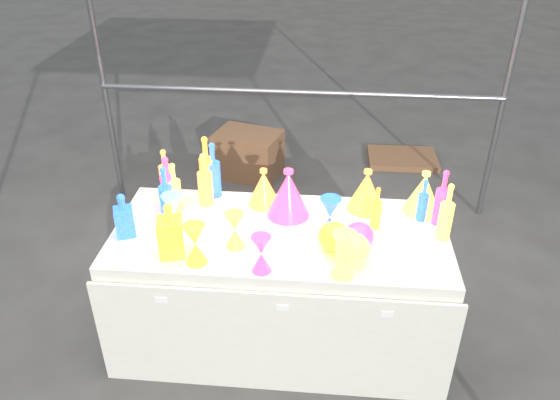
# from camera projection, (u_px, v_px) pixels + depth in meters

# --- Properties ---
(ground) EXTENTS (80.00, 80.00, 0.00)m
(ground) POSITION_uv_depth(u_px,v_px,m) (280.00, 333.00, 3.32)
(ground) COLOR #5A5854
(ground) RESTS_ON ground
(display_table) EXTENTS (1.84, 0.83, 0.75)m
(display_table) POSITION_uv_depth(u_px,v_px,m) (280.00, 287.00, 3.12)
(display_table) COLOR white
(display_table) RESTS_ON ground
(cardboard_box_closed) EXTENTS (0.65, 0.55, 0.41)m
(cardboard_box_closed) POSITION_uv_depth(u_px,v_px,m) (248.00, 154.00, 4.95)
(cardboard_box_closed) COLOR brown
(cardboard_box_closed) RESTS_ON ground
(cardboard_box_flat) EXTENTS (0.66, 0.47, 0.06)m
(cardboard_box_flat) POSITION_uv_depth(u_px,v_px,m) (402.00, 158.00, 5.27)
(cardboard_box_flat) COLOR brown
(cardboard_box_flat) RESTS_ON ground
(bottle_0) EXTENTS (0.08, 0.08, 0.29)m
(bottle_0) POSITION_uv_depth(u_px,v_px,m) (165.00, 172.00, 3.21)
(bottle_0) COLOR #E81547
(bottle_0) RESTS_ON display_table
(bottle_1) EXTENTS (0.08, 0.08, 0.34)m
(bottle_1) POSITION_uv_depth(u_px,v_px,m) (213.00, 170.00, 3.17)
(bottle_1) COLOR #198A4B
(bottle_1) RESTS_ON display_table
(bottle_2) EXTENTS (0.10, 0.10, 0.38)m
(bottle_2) POSITION_uv_depth(u_px,v_px,m) (206.00, 167.00, 3.16)
(bottle_2) COLOR yellow
(bottle_2) RESTS_ON display_table
(bottle_3) EXTENTS (0.10, 0.10, 0.32)m
(bottle_3) POSITION_uv_depth(u_px,v_px,m) (168.00, 183.00, 3.06)
(bottle_3) COLOR blue
(bottle_3) RESTS_ON display_table
(bottle_4) EXTENTS (0.08, 0.08, 0.29)m
(bottle_4) POSITION_uv_depth(u_px,v_px,m) (175.00, 187.00, 3.05)
(bottle_4) COLOR #11676E
(bottle_4) RESTS_ON display_table
(bottle_6) EXTENTS (0.11, 0.11, 0.33)m
(bottle_6) POSITION_uv_depth(u_px,v_px,m) (205.00, 179.00, 3.09)
(bottle_6) COLOR #E81547
(bottle_6) RESTS_ON display_table
(bottle_7) EXTENTS (0.10, 0.10, 0.33)m
(bottle_7) POSITION_uv_depth(u_px,v_px,m) (166.00, 194.00, 2.95)
(bottle_7) COLOR #198A4B
(bottle_7) RESTS_ON display_table
(decanter_1) EXTENTS (0.15, 0.15, 0.29)m
(decanter_1) POSITION_uv_depth(u_px,v_px,m) (170.00, 230.00, 2.69)
(decanter_1) COLOR yellow
(decanter_1) RESTS_ON display_table
(decanter_2) EXTENTS (0.13, 0.13, 0.25)m
(decanter_2) POSITION_uv_depth(u_px,v_px,m) (124.00, 215.00, 2.84)
(decanter_2) COLOR #198A4B
(decanter_2) RESTS_ON display_table
(hourglass_0) EXTENTS (0.12, 0.12, 0.22)m
(hourglass_0) POSITION_uv_depth(u_px,v_px,m) (195.00, 244.00, 2.65)
(hourglass_0) COLOR yellow
(hourglass_0) RESTS_ON display_table
(hourglass_1) EXTENTS (0.12, 0.12, 0.20)m
(hourglass_1) POSITION_uv_depth(u_px,v_px,m) (261.00, 254.00, 2.60)
(hourglass_1) COLOR blue
(hourglass_1) RESTS_ON display_table
(hourglass_2) EXTENTS (0.13, 0.13, 0.24)m
(hourglass_2) POSITION_uv_depth(u_px,v_px,m) (343.00, 255.00, 2.56)
(hourglass_2) COLOR #11676E
(hourglass_2) RESTS_ON display_table
(hourglass_3) EXTENTS (0.12, 0.12, 0.23)m
(hourglass_3) POSITION_uv_depth(u_px,v_px,m) (174.00, 214.00, 2.87)
(hourglass_3) COLOR #B92560
(hourglass_3) RESTS_ON display_table
(hourglass_4) EXTENTS (0.12, 0.12, 0.20)m
(hourglass_4) POSITION_uv_depth(u_px,v_px,m) (235.00, 230.00, 2.77)
(hourglass_4) COLOR #E81547
(hourglass_4) RESTS_ON display_table
(hourglass_5) EXTENTS (0.14, 0.14, 0.23)m
(hourglass_5) POSITION_uv_depth(u_px,v_px,m) (330.00, 217.00, 2.85)
(hourglass_5) COLOR #198A4B
(hourglass_5) RESTS_ON display_table
(globe_1) EXTENTS (0.21, 0.21, 0.14)m
(globe_1) POSITION_uv_depth(u_px,v_px,m) (352.00, 250.00, 2.67)
(globe_1) COLOR #11676E
(globe_1) RESTS_ON display_table
(globe_2) EXTENTS (0.21, 0.21, 0.13)m
(globe_2) POSITION_uv_depth(u_px,v_px,m) (334.00, 238.00, 2.77)
(globe_2) COLOR yellow
(globe_2) RESTS_ON display_table
(globe_3) EXTENTS (0.19, 0.19, 0.12)m
(globe_3) POSITION_uv_depth(u_px,v_px,m) (359.00, 237.00, 2.78)
(globe_3) COLOR blue
(globe_3) RESTS_ON display_table
(lampshade_0) EXTENTS (0.21, 0.21, 0.23)m
(lampshade_0) POSITION_uv_depth(u_px,v_px,m) (264.00, 187.00, 3.12)
(lampshade_0) COLOR #FFFC35
(lampshade_0) RESTS_ON display_table
(lampshade_1) EXTENTS (0.22, 0.22, 0.25)m
(lampshade_1) POSITION_uv_depth(u_px,v_px,m) (366.00, 190.00, 3.07)
(lampshade_1) COLOR #FFFC35
(lampshade_1) RESTS_ON display_table
(lampshade_2) EXTENTS (0.30, 0.30, 0.28)m
(lampshade_2) POSITION_uv_depth(u_px,v_px,m) (288.00, 193.00, 3.00)
(lampshade_2) COLOR blue
(lampshade_2) RESTS_ON display_table
(lampshade_3) EXTENTS (0.26, 0.26, 0.25)m
(lampshade_3) POSITION_uv_depth(u_px,v_px,m) (424.00, 192.00, 3.04)
(lampshade_3) COLOR #11676E
(lampshade_3) RESTS_ON display_table
(bottle_8) EXTENTS (0.06, 0.06, 0.25)m
(bottle_8) POSITION_uv_depth(u_px,v_px,m) (423.00, 200.00, 2.97)
(bottle_8) COLOR #198A4B
(bottle_8) RESTS_ON display_table
(bottle_9) EXTENTS (0.06, 0.06, 0.25)m
(bottle_9) POSITION_uv_depth(u_px,v_px,m) (377.00, 208.00, 2.90)
(bottle_9) COLOR yellow
(bottle_9) RESTS_ON display_table
(bottle_10) EXTENTS (0.08, 0.08, 0.33)m
(bottle_10) POSITION_uv_depth(u_px,v_px,m) (442.00, 197.00, 2.92)
(bottle_10) COLOR blue
(bottle_10) RESTS_ON display_table
(bottle_11) EXTENTS (0.08, 0.08, 0.33)m
(bottle_11) POSITION_uv_depth(u_px,v_px,m) (447.00, 212.00, 2.80)
(bottle_11) COLOR #11676E
(bottle_11) RESTS_ON display_table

